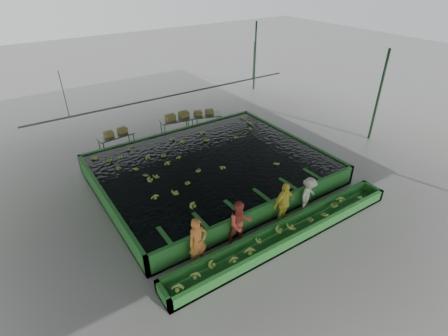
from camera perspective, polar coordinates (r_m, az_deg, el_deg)
ground at (r=15.44m, az=1.04°, el=-3.97°), size 80.00×80.00×0.00m
shed_roof at (r=13.23m, az=1.25°, el=14.06°), size 20.00×22.00×0.04m
shed_posts at (r=14.16m, az=1.13°, el=4.34°), size 20.00×22.00×5.00m
flotation_tank at (r=16.25m, az=-1.97°, el=-0.15°), size 10.00×8.00×0.90m
tank_water at (r=16.05m, az=-2.00°, el=1.07°), size 9.70×7.70×0.00m
sorting_trough at (r=13.14m, az=10.21°, el=-10.50°), size 10.00×1.00×0.50m
cableway_rail at (r=17.96m, az=-8.22°, el=11.68°), size 0.08×0.08×14.00m
rail_hanger_left at (r=16.25m, az=-24.67°, el=10.83°), size 0.04×0.04×2.00m
rail_hanger_right at (r=20.25m, az=4.84°, el=17.04°), size 0.04×0.04×2.00m
worker_a at (r=11.67m, az=-4.30°, el=-11.99°), size 0.67×0.45×1.82m
worker_b at (r=12.38m, az=2.65°, el=-9.02°), size 1.02×0.88×1.80m
worker_c at (r=13.45m, az=9.73°, el=-5.77°), size 1.09×0.53×1.79m
worker_d at (r=14.34m, az=13.63°, el=-4.29°), size 1.14×0.89×1.55m
packing_table_left at (r=19.53m, az=-17.08°, el=4.01°), size 1.94×0.94×0.85m
packing_table_mid at (r=20.57m, az=-7.34°, el=6.76°), size 2.26×1.15×0.98m
packing_table_right at (r=21.01m, az=-3.43°, el=7.45°), size 2.25×1.49×0.95m
box_stack_left at (r=19.43m, az=-17.24°, el=5.24°), size 1.26×0.45×0.27m
box_stack_mid at (r=20.41m, az=-7.63°, el=8.05°), size 1.41×0.42×0.30m
box_stack_right at (r=20.88m, az=-3.33°, el=8.73°), size 1.20×0.55×0.25m
floating_bananas at (r=16.64m, az=-3.47°, el=2.21°), size 8.77×5.98×0.12m
trough_bananas at (r=13.05m, az=10.27°, el=-10.01°), size 9.60×0.64×0.13m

